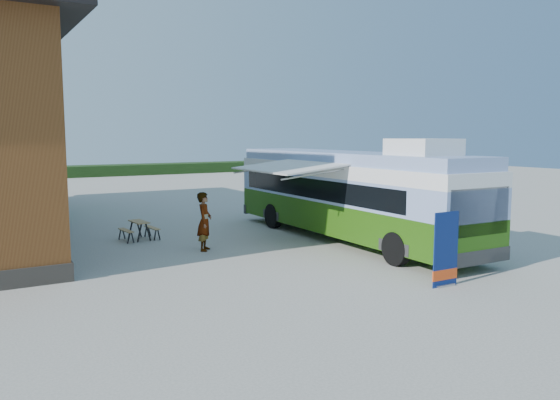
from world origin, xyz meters
TOP-DOWN VIEW (x-y plane):
  - ground at (0.00, 0.00)m, footprint 100.00×100.00m
  - hedge at (8.00, 38.00)m, footprint 40.00×3.00m
  - bus at (3.28, 0.96)m, footprint 2.76×12.15m
  - awning at (1.17, 1.28)m, footprint 2.73×4.38m
  - banner at (1.60, -5.29)m, footprint 0.84×0.19m
  - picnic_table at (-3.34, 4.79)m, footprint 1.31×1.19m
  - person_a at (-1.98, 1.85)m, footprint 0.79×0.85m
  - person_b at (-5.47, 9.74)m, footprint 0.81×0.99m
  - slurry_tanker at (-5.70, 13.06)m, footprint 2.06×5.34m

SIDE VIEW (x-z plane):
  - ground at x=0.00m, z-range 0.00..0.00m
  - hedge at x=8.00m, z-range 0.00..1.00m
  - picnic_table at x=-3.34m, z-range 0.17..0.87m
  - banner at x=1.60m, z-range -0.17..1.75m
  - person_b at x=-5.47m, z-range 0.00..1.88m
  - person_a at x=-1.98m, z-range 0.00..1.96m
  - slurry_tanker at x=-5.70m, z-range 0.15..2.13m
  - bus at x=3.28m, z-range -0.08..3.64m
  - awning at x=1.17m, z-range 2.45..2.97m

